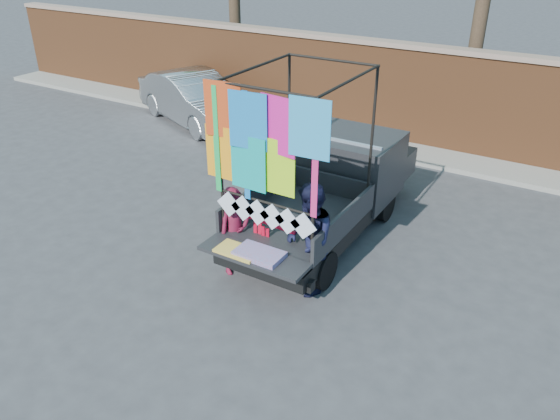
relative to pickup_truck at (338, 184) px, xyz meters
The scene contains 8 objects.
ground 2.28m from the pickup_truck, 93.86° to the right, with size 90.00×90.00×0.00m, color #38383A.
brick_wall 4.91m from the pickup_truck, 91.68° to the left, with size 30.00×0.45×2.61m.
curb 4.25m from the pickup_truck, 91.96° to the left, with size 30.00×1.20×0.12m, color gray.
pickup_truck is the anchor object (origin of this frame).
sedan 7.00m from the pickup_truck, 151.94° to the left, with size 1.55×4.43×1.46m, color #AFB2B6.
woman 2.51m from the pickup_truck, 106.07° to the right, with size 0.56×0.37×1.55m, color maroon.
man 2.34m from the pickup_truck, 75.08° to the right, with size 0.90×0.70×1.86m, color black.
streamer_bundle 2.35m from the pickup_truck, 93.60° to the right, with size 0.92×0.13×0.64m.
Camera 1 is at (4.10, -6.55, 5.28)m, focal length 35.00 mm.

